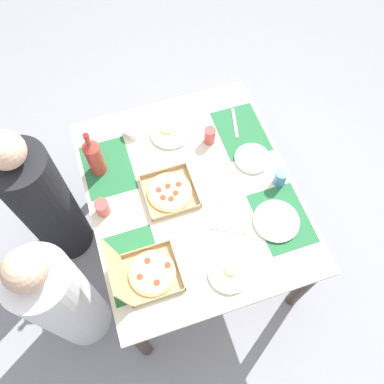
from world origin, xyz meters
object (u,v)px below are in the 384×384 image
pizza_box_corner_left (145,273)px  cup_clear_left (102,208)px  plate_far_right (170,132)px  pizza_box_corner_right (170,192)px  plate_middle (252,159)px  soda_bottle (94,157)px  condiment_bowl (132,131)px  plate_near_right (276,221)px  plate_far_left (229,273)px  cup_red (280,178)px  diner_right_seat (45,204)px  cup_dark (210,136)px  diner_left_seat (63,301)px

pizza_box_corner_left → cup_clear_left: (0.40, 0.12, -0.00)m
plate_far_right → cup_clear_left: size_ratio=2.68×
pizza_box_corner_right → plate_middle: 0.50m
soda_bottle → condiment_bowl: bearing=-52.7°
pizza_box_corner_right → plate_far_right: bearing=-17.0°
plate_near_right → soda_bottle: 1.00m
pizza_box_corner_left → cup_clear_left: size_ratio=3.46×
pizza_box_corner_right → plate_far_left: size_ratio=1.33×
cup_red → diner_right_seat: diner_right_seat is taller
pizza_box_corner_left → condiment_bowl: size_ratio=3.20×
plate_middle → soda_bottle: size_ratio=0.62×
cup_clear_left → plate_far_right: bearing=-51.9°
pizza_box_corner_right → cup_clear_left: size_ratio=3.11×
cup_red → plate_far_left: bearing=131.9°
plate_far_left → soda_bottle: (0.77, 0.47, 0.12)m
plate_near_right → cup_red: size_ratio=2.43×
pizza_box_corner_right → diner_right_seat: size_ratio=0.23×
pizza_box_corner_left → cup_dark: pizza_box_corner_left is taller
pizza_box_corner_right → cup_clear_left: cup_clear_left is taller
pizza_box_corner_right → diner_left_seat: (-0.32, 0.69, -0.23)m
cup_clear_left → pizza_box_corner_right: bearing=-90.7°
pizza_box_corner_right → soda_bottle: bearing=51.5°
cup_red → diner_left_seat: (-0.20, 1.27, -0.27)m
plate_near_right → plate_far_left: bearing=118.8°
cup_red → cup_clear_left: (0.13, 0.94, -0.01)m
pizza_box_corner_right → plate_far_right: 0.39m
pizza_box_corner_left → cup_clear_left: pizza_box_corner_left is taller
plate_middle → cup_red: (-0.18, -0.08, 0.04)m
pizza_box_corner_left → plate_near_right: bearing=-84.8°
pizza_box_corner_left → cup_red: bearing=-71.5°
plate_far_right → diner_right_seat: size_ratio=0.20×
cup_dark → diner_left_seat: size_ratio=0.09×
plate_far_right → diner_left_seat: (-0.70, 0.81, -0.23)m
condiment_bowl → diner_right_seat: bearing=106.9°
pizza_box_corner_left → pizza_box_corner_right: bearing=-31.2°
plate_far_left → diner_left_seat: size_ratio=0.18×
cup_dark → condiment_bowl: 0.45m
condiment_bowl → diner_right_seat: 0.66m
cup_red → cup_clear_left: size_ratio=1.12×
cup_clear_left → soda_bottle: bearing=-6.5°
plate_middle → condiment_bowl: bearing=57.1°
diner_left_seat → plate_far_left: bearing=-102.7°
soda_bottle → plate_middle: bearing=-103.8°
plate_middle → diner_right_seat: (0.20, 1.19, -0.21)m
pizza_box_corner_left → diner_left_seat: bearing=80.7°
pizza_box_corner_right → diner_right_seat: (0.26, 0.69, -0.21)m
plate_far_left → cup_dark: (0.76, -0.17, 0.04)m
plate_far_left → plate_far_right: same height
pizza_box_corner_right → plate_near_right: size_ratio=1.14×
pizza_box_corner_left → plate_far_right: size_ratio=1.29×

